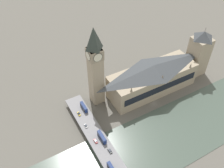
% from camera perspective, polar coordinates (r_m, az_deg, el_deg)
% --- Properties ---
extents(ground_plane, '(600.00, 600.00, 0.00)m').
position_cam_1_polar(ground_plane, '(227.54, 9.63, -4.47)').
color(ground_plane, '#605E56').
extents(river_water, '(54.59, 360.00, 0.30)m').
position_cam_1_polar(river_water, '(212.93, 14.98, -10.18)').
color(river_water, '#47564C').
rests_on(river_water, ground_plane).
extents(parliament_hall, '(27.59, 82.50, 29.56)m').
position_cam_1_polar(parliament_hall, '(229.90, 9.23, 1.38)').
color(parliament_hall, tan).
rests_on(parliament_hall, ground_plane).
extents(clock_tower, '(11.62, 11.62, 75.16)m').
position_cam_1_polar(clock_tower, '(200.64, -3.83, 4.14)').
color(clock_tower, tan).
rests_on(clock_tower, ground_plane).
extents(victoria_tower, '(16.27, 16.27, 51.17)m').
position_cam_1_polar(victoria_tower, '(255.53, 19.20, 6.73)').
color(victoria_tower, tan).
rests_on(victoria_tower, ground_plane).
extents(road_bridge, '(141.19, 14.07, 6.00)m').
position_cam_1_polar(road_bridge, '(185.44, -0.18, -17.34)').
color(road_bridge, slate).
rests_on(road_bridge, ground_plane).
extents(double_decker_bus_lead, '(10.67, 2.56, 4.71)m').
position_cam_1_polar(double_decker_bus_lead, '(211.75, -6.46, -5.23)').
color(double_decker_bus_lead, navy).
rests_on(double_decker_bus_lead, road_bridge).
extents(double_decker_bus_mid, '(11.20, 2.59, 5.04)m').
position_cam_1_polar(double_decker_bus_mid, '(191.85, -2.34, -12.02)').
color(double_decker_bus_mid, navy).
rests_on(double_decker_bus_mid, road_bridge).
extents(car_northbound_mid, '(4.24, 1.74, 1.54)m').
position_cam_1_polar(car_northbound_mid, '(209.78, -7.58, -6.76)').
color(car_northbound_mid, gold).
rests_on(car_northbound_mid, road_bridge).
extents(car_northbound_tail, '(3.90, 1.81, 1.47)m').
position_cam_1_polar(car_northbound_tail, '(201.40, -6.00, -9.50)').
color(car_northbound_tail, silver).
rests_on(car_northbound_tail, road_bridge).
extents(car_southbound_mid, '(4.03, 1.92, 1.46)m').
position_cam_1_polar(car_southbound_mid, '(192.59, -3.78, -12.88)').
color(car_southbound_mid, maroon).
rests_on(car_southbound_mid, road_bridge).
extents(car_southbound_extra, '(4.74, 1.92, 1.41)m').
position_cam_1_polar(car_southbound_extra, '(187.78, -0.50, -15.00)').
color(car_southbound_extra, black).
rests_on(car_southbound_extra, road_bridge).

